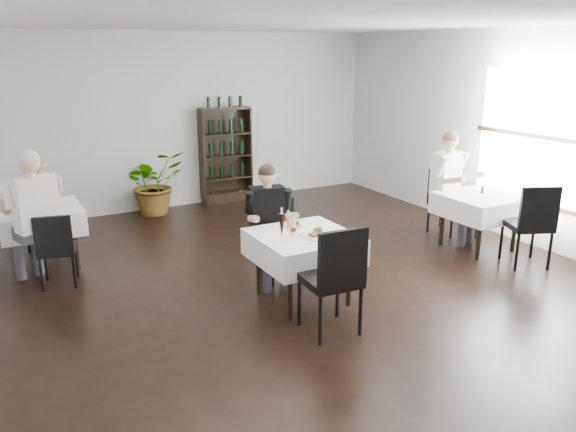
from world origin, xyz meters
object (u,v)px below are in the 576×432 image
object	(u,v)px
diner_main	(269,216)
potted_tree	(154,183)
main_table	(303,247)
wine_shelf	(226,156)

from	to	relation	value
diner_main	potted_tree	bearing A→B (deg)	95.89
main_table	potted_tree	bearing A→B (deg)	96.35
potted_tree	diner_main	world-z (taller)	diner_main
main_table	diner_main	world-z (taller)	diner_main
main_table	wine_shelf	bearing A→B (deg)	78.22
wine_shelf	diner_main	world-z (taller)	wine_shelf
wine_shelf	main_table	size ratio (longest dim) A/B	1.70
wine_shelf	potted_tree	xyz separation A→B (m)	(-1.37, -0.13, -0.31)
main_table	potted_tree	xyz separation A→B (m)	(-0.47, 4.19, -0.08)
main_table	potted_tree	distance (m)	4.21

